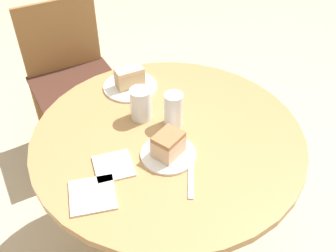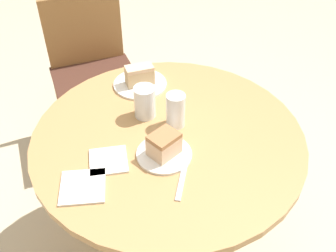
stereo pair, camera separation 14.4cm
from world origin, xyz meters
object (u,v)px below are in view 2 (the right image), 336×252
chair (93,71)px  plate_far (140,84)px  plate_near (164,154)px  cake_slice_far (140,75)px  glass_water (176,112)px  glass_lemonade (145,104)px  cake_slice_near (164,144)px

chair → plate_far: chair is taller
plate_near → cake_slice_far: cake_slice_far is taller
glass_water → glass_lemonade: bearing=132.8°
plate_far → cake_slice_near: bearing=-97.8°
plate_near → plate_far: size_ratio=0.85×
plate_near → plate_far: bearing=82.2°
chair → cake_slice_near: 1.09m
cake_slice_far → cake_slice_near: bearing=-97.8°
plate_far → glass_water: bearing=-82.2°
plate_far → chair: bearing=99.3°
plate_far → glass_lemonade: (-0.05, -0.20, 0.05)m
chair → cake_slice_near: chair is taller
plate_far → cake_slice_near: cake_slice_near is taller
plate_far → cake_slice_far: bearing=0.0°
plate_near → cake_slice_near: size_ratio=1.57×
chair → glass_lemonade: 0.86m
glass_lemonade → glass_water: (0.09, -0.10, 0.00)m
glass_lemonade → plate_near: bearing=-93.1°
plate_near → glass_lemonade: glass_lemonade is taller
plate_far → glass_lemonade: glass_lemonade is taller
plate_near → cake_slice_far: (0.06, 0.44, 0.05)m
cake_slice_far → glass_water: glass_water is taller
chair → glass_lemonade: chair is taller
plate_far → cake_slice_near: size_ratio=1.84×
cake_slice_far → glass_lemonade: 0.21m
cake_slice_far → plate_near: bearing=-97.8°
chair → plate_far: bearing=-79.9°
plate_far → glass_water: (0.04, -0.30, 0.05)m
chair → glass_water: size_ratio=6.39×
glass_water → cake_slice_near: bearing=-125.8°
cake_slice_near → cake_slice_far: 0.45m
chair → cake_slice_near: bearing=-87.2°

